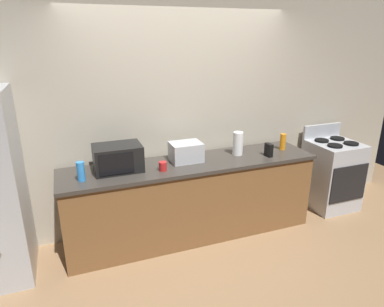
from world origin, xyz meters
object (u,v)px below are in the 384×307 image
Objects in this scene: cordless_phone at (269,150)px; mug_red at (163,166)px; toaster_oven at (186,152)px; paper_towel_roll at (238,143)px; stove_range at (332,174)px; bottle_dish_soap at (283,142)px; microwave at (118,158)px; bottle_spray_cleaner at (81,172)px.

mug_red is at bearing 178.33° from cordless_phone.
toaster_oven is 0.64m from paper_towel_roll.
bottle_dish_soap is at bearing 178.57° from stove_range.
toaster_oven reaches higher than stove_range.
bottle_dish_soap is 1.56m from mug_red.
stove_range reaches higher than cordless_phone.
mug_red is at bearing -21.98° from microwave.
toaster_oven is 1.72× the size of bottle_dish_soap.
stove_range is at bearing -1.68° from toaster_oven.
paper_towel_roll is 0.97m from mug_red.
microwave is at bearing -179.06° from toaster_oven.
bottle_spray_cleaner is (-2.35, -0.12, -0.00)m from bottle_dish_soap.
bottle_dish_soap reaches higher than bottle_spray_cleaner.
paper_towel_roll is 2.87× the size of mug_red.
toaster_oven is 1.26× the size of paper_towel_roll.
bottle_dish_soap is at bearing 5.29° from mug_red.
paper_towel_roll is at bearing 177.14° from bottle_dish_soap.
paper_towel_roll is at bearing 177.96° from stove_range.
bottle_dish_soap is (1.98, -0.03, -0.04)m from microwave.
bottle_spray_cleaner is at bearing -171.86° from toaster_oven.
microwave is 2.51× the size of bottle_spray_cleaner.
paper_towel_roll reaches higher than bottle_dish_soap.
stove_range is at bearing 1.80° from bottle_spray_cleaner.
cordless_phone is 0.76× the size of bottle_dish_soap.
toaster_oven reaches higher than bottle_dish_soap.
cordless_phone is at bearing -173.37° from stove_range.
bottle_dish_soap is (0.29, 0.15, 0.02)m from cordless_phone.
paper_towel_roll reaches higher than bottle_spray_cleaner.
bottle_dish_soap is at bearing 2.92° from bottle_spray_cleaner.
cordless_phone is at bearing -153.03° from bottle_dish_soap.
mug_red is (-0.32, -0.18, -0.06)m from toaster_oven.
cordless_phone is at bearing -0.25° from mug_red.
toaster_oven is 0.96m from cordless_phone.
microwave is 5.10× the size of mug_red.
cordless_phone is 2.06m from bottle_spray_cleaner.
bottle_dish_soap is at bearing 25.55° from cordless_phone.
mug_red is (-1.55, -0.14, -0.05)m from bottle_dish_soap.
paper_towel_roll is 1.37× the size of bottle_dish_soap.
stove_range is 0.98m from bottle_dish_soap.
toaster_oven reaches higher than mug_red.
bottle_dish_soap is at bearing -0.80° from microwave.
stove_range is 2.42m from mug_red.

